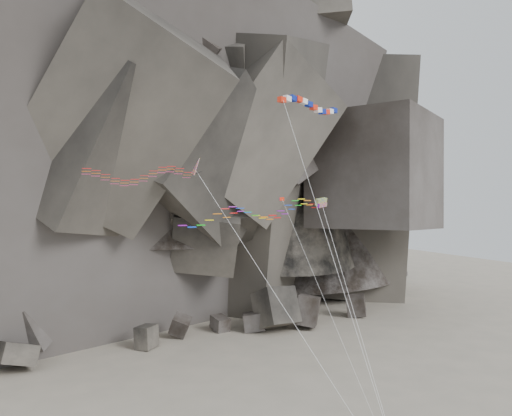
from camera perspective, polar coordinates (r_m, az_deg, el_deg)
name	(u,v)px	position (r m, az deg, el deg)	size (l,w,h in m)	color
headland	(132,104)	(111.02, -14.03, 11.48)	(110.00, 70.00, 84.00)	#4E4840
boulder_field	(156,328)	(78.17, -11.40, -13.34)	(75.73, 16.17, 9.42)	#47423F
delta_kite	(135,174)	(41.83, -13.63, 3.79)	(19.23, 16.58, 23.82)	red
banner_kite	(311,107)	(49.64, 6.26, 11.36)	(8.64, 19.21, 29.95)	red
parafoil_kite	(251,212)	(41.05, -0.54, -0.46)	(14.84, 13.69, 20.38)	yellow
pennant_kite	(310,266)	(42.90, 6.19, -6.62)	(1.51, 16.02, 20.38)	red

